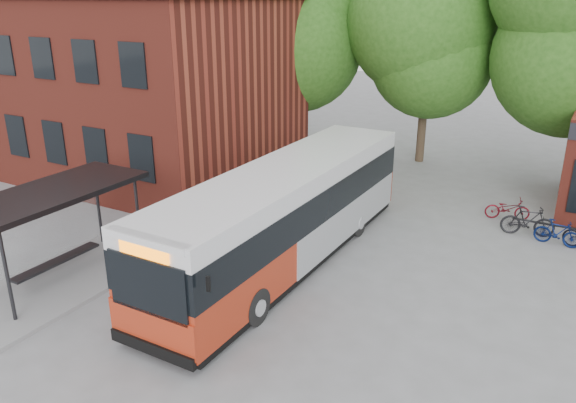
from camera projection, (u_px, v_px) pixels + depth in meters
The scene contains 9 objects.
ground at pixel (204, 301), 15.86m from camera, with size 100.00×100.00×0.00m, color slate.
station_building at pixel (101, 79), 27.74m from camera, with size 18.40×10.40×8.50m, color maroon, non-canonical shape.
bus_shelter at pixel (59, 235), 16.62m from camera, with size 3.60×7.00×2.90m, color #28282B, non-canonical shape.
tree_0 at pixel (293, 48), 29.80m from camera, with size 7.92×7.92×11.00m, color #224C14, non-canonical shape.
tree_1 at pixel (428, 59), 27.48m from camera, with size 7.92×7.92×10.40m, color #224C14, non-canonical shape.
city_bus at pixel (286, 216), 17.68m from camera, with size 2.67×12.53×3.18m, color #A32B14, non-canonical shape.
bicycle_0 at pixel (507, 209), 21.51m from camera, with size 0.57×1.64×0.86m, color #590A13.
bicycle_1 at pixel (528, 221), 20.01m from camera, with size 0.52×1.84×1.11m, color black.
bicycle_3 at pixel (558, 233), 19.25m from camera, with size 0.43×1.53×0.92m, color #071544.
Camera 1 is at (8.92, -10.93, 8.12)m, focal length 35.00 mm.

